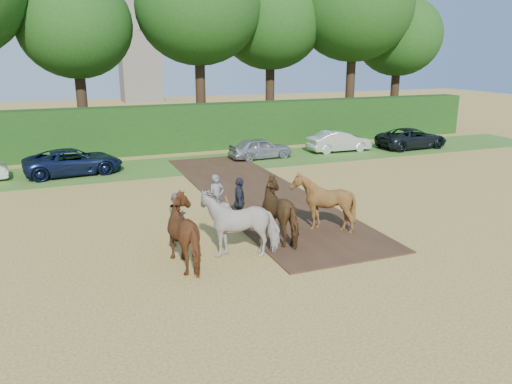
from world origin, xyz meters
The scene contains 9 objects.
ground centered at (0.00, 0.00, 0.00)m, with size 120.00×120.00×0.00m, color gold.
earth_strip centered at (1.50, 7.00, 0.03)m, with size 4.50×17.00×0.05m, color #472D1C.
grass_verge centered at (0.00, 14.00, 0.01)m, with size 50.00×5.00×0.03m, color #38601E.
hedgerow centered at (0.00, 18.50, 1.50)m, with size 46.00×1.60×3.00m, color #14380F.
spectator_near centered at (-3.14, 2.22, 0.88)m, with size 0.86×0.67×1.77m, color tan.
spectator_far centered at (-0.66, 3.06, 0.93)m, with size 1.08×0.45×1.85m, color #21222C.
plough_team centered at (-0.62, 1.01, 1.03)m, with size 6.95×5.52×2.09m.
parked_cars centered at (-0.13, 14.02, 0.69)m, with size 36.66×2.93×1.46m.
treeline centered at (-1.69, 21.69, 8.97)m, with size 48.70×10.60×14.21m.
Camera 1 is at (-6.52, -13.49, 6.21)m, focal length 35.00 mm.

